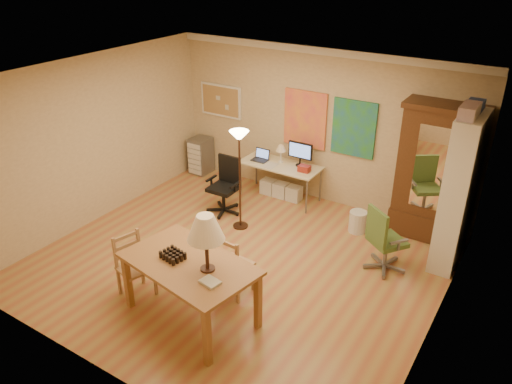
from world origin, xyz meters
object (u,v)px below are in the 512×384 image
Objects in this scene: computer_desk at (282,177)px; office_chair_green at (384,253)px; armoire at (434,182)px; bookshelf at (458,193)px; office_chair_black at (225,198)px; dining_table at (195,254)px.

office_chair_green is at bearing -26.96° from computer_desk.
office_chair_green is 0.46× the size of armoire.
office_chair_black is at bearing -172.09° from bookshelf.
computer_desk is 2.61m from office_chair_green.
armoire is at bearing 62.65° from dining_table.
armoire is 0.97× the size of bookshelf.
bookshelf reaches higher than office_chair_black.
office_chair_green is at bearing -102.02° from armoire.
office_chair_black is (-0.57, -0.99, -0.14)m from computer_desk.
office_chair_black is at bearing 176.20° from office_chair_green.
computer_desk is 0.65× the size of bookshelf.
dining_table is 0.79× the size of bookshelf.
office_chair_black is at bearing 118.85° from dining_table.
office_chair_black is at bearing -120.04° from computer_desk.
armoire is at bearing 77.98° from office_chair_green.
bookshelf is at bearing -9.11° from computer_desk.
office_chair_black is 2.90m from office_chair_green.
computer_desk is 1.15m from office_chair_black.
dining_table is at bearing -77.30° from computer_desk.
computer_desk is at bearing 153.04° from office_chair_green.
dining_table reaches higher than office_chair_green.
office_chair_green is at bearing -3.80° from office_chair_black.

